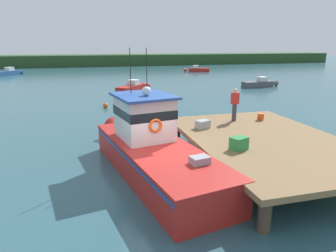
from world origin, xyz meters
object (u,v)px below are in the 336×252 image
object	(u,v)px
crate_single_by_cleat	(203,124)
moored_boat_off_the_point	(260,84)
bait_bucket	(261,117)
deckhand_by_the_boat	(235,104)
crate_stack_mid_dock	(239,143)
moored_boat_mid_harbor	(197,70)
main_fishing_boat	(151,147)
moored_boat_outer_mooring	(132,88)
mooring_buoy_channel_marker	(148,85)
mooring_buoy_inshore	(106,105)
moored_boat_far_right	(8,73)

from	to	relation	value
crate_single_by_cleat	moored_boat_off_the_point	size ratio (longest dim) A/B	0.13
bait_bucket	deckhand_by_the_boat	bearing A→B (deg)	169.70
crate_stack_mid_dock	moored_boat_mid_harbor	world-z (taller)	crate_stack_mid_dock
main_fishing_boat	moored_boat_outer_mooring	bearing A→B (deg)	83.36
crate_stack_mid_dock	crate_single_by_cleat	world-z (taller)	crate_stack_mid_dock
main_fishing_boat	moored_boat_off_the_point	size ratio (longest dim) A/B	2.13
moored_boat_outer_mooring	mooring_buoy_channel_marker	bearing A→B (deg)	49.44
crate_stack_mid_dock	crate_single_by_cleat	bearing A→B (deg)	93.96
crate_stack_mid_dock	deckhand_by_the_boat	xyz separation A→B (m)	(1.82, 3.93, 0.62)
crate_stack_mid_dock	mooring_buoy_channel_marker	size ratio (longest dim) A/B	1.22
moored_boat_off_the_point	moored_boat_outer_mooring	world-z (taller)	moored_boat_outer_mooring
mooring_buoy_inshore	moored_boat_far_right	bearing A→B (deg)	114.14
mooring_buoy_channel_marker	mooring_buoy_inshore	world-z (taller)	mooring_buoy_channel_marker
moored_boat_outer_mooring	moored_boat_mid_harbor	world-z (taller)	moored_boat_outer_mooring
moored_boat_outer_mooring	main_fishing_boat	bearing A→B (deg)	-96.64
main_fishing_boat	moored_boat_mid_harbor	bearing A→B (deg)	67.01
moored_boat_off_the_point	moored_boat_outer_mooring	bearing A→B (deg)	178.82
moored_boat_mid_harbor	mooring_buoy_channel_marker	world-z (taller)	moored_boat_mid_harbor
bait_bucket	moored_boat_far_right	world-z (taller)	bait_bucket
moored_boat_off_the_point	mooring_buoy_inshore	bearing A→B (deg)	-158.16
moored_boat_far_right	moored_boat_outer_mooring	distance (m)	27.16
bait_bucket	moored_boat_mid_harbor	size ratio (longest dim) A/B	0.07
main_fishing_boat	moored_boat_far_right	world-z (taller)	main_fishing_boat
crate_stack_mid_dock	bait_bucket	distance (m)	4.87
main_fishing_boat	mooring_buoy_inshore	bearing A→B (deg)	93.99
deckhand_by_the_boat	moored_boat_mid_harbor	distance (m)	40.27
moored_boat_off_the_point	mooring_buoy_channel_marker	xyz separation A→B (m)	(-12.72, 2.93, -0.16)
main_fishing_boat	bait_bucket	size ratio (longest dim) A/B	29.32
moored_boat_mid_harbor	mooring_buoy_inshore	size ratio (longest dim) A/B	11.23
main_fishing_boat	bait_bucket	world-z (taller)	main_fishing_boat
crate_stack_mid_dock	mooring_buoy_inshore	distance (m)	15.15
crate_single_by_cleat	moored_boat_outer_mooring	distance (m)	19.21
moored_boat_outer_mooring	mooring_buoy_inshore	world-z (taller)	moored_boat_outer_mooring
crate_stack_mid_dock	moored_boat_mid_harbor	bearing A→B (deg)	71.34
moored_boat_outer_mooring	mooring_buoy_channel_marker	distance (m)	3.46
moored_boat_off_the_point	mooring_buoy_inshore	xyz separation A→B (m)	(-18.26, -7.32, -0.20)
moored_boat_mid_harbor	mooring_buoy_channel_marker	bearing A→B (deg)	-125.88
main_fishing_boat	moored_boat_far_right	distance (m)	44.46
main_fishing_boat	moored_boat_outer_mooring	xyz separation A→B (m)	(2.39, 20.55, -0.58)
deckhand_by_the_boat	main_fishing_boat	bearing A→B (deg)	-154.62
main_fishing_boat	deckhand_by_the_boat	distance (m)	5.38
moored_boat_far_right	mooring_buoy_channel_marker	bearing A→B (deg)	-45.54
deckhand_by_the_boat	moored_boat_mid_harbor	bearing A→B (deg)	72.01
crate_single_by_cleat	moored_boat_far_right	world-z (taller)	crate_single_by_cleat
bait_bucket	moored_boat_mid_harbor	world-z (taller)	bait_bucket
main_fishing_boat	deckhand_by_the_boat	world-z (taller)	main_fishing_boat
moored_boat_mid_harbor	moored_boat_outer_mooring	bearing A→B (deg)	-126.53
deckhand_by_the_boat	moored_boat_mid_harbor	world-z (taller)	deckhand_by_the_boat
moored_boat_off_the_point	moored_boat_mid_harbor	size ratio (longest dim) A/B	1.03
bait_bucket	mooring_buoy_channel_marker	size ratio (longest dim) A/B	0.69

